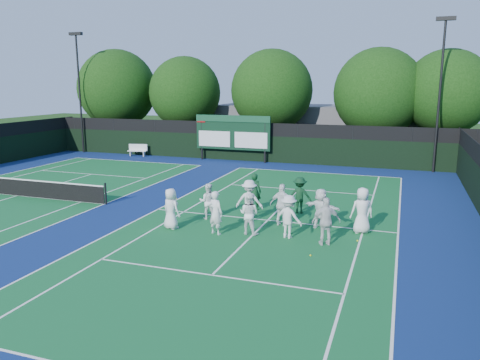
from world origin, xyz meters
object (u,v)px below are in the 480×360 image
(tennis_net, at_px, (17,187))
(bench, at_px, (138,150))
(scoreboard, at_px, (233,133))
(coach_left, at_px, (254,192))

(tennis_net, bearing_deg, bench, 95.33)
(scoreboard, xyz_separation_m, coach_left, (5.91, -13.08, -1.30))
(tennis_net, xyz_separation_m, bench, (-1.34, 14.37, 0.04))
(bench, relative_size, coach_left, 0.91)
(bench, bearing_deg, tennis_net, -84.67)
(scoreboard, relative_size, coach_left, 3.35)
(scoreboard, bearing_deg, bench, -178.53)
(coach_left, bearing_deg, tennis_net, 6.24)
(scoreboard, xyz_separation_m, tennis_net, (-6.99, -14.59, -1.70))
(bench, height_order, coach_left, coach_left)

